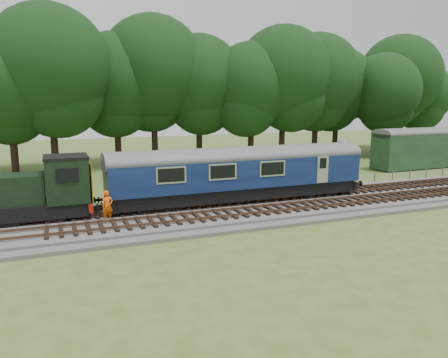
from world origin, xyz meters
name	(u,v)px	position (x,y,z in m)	size (l,w,h in m)	color
ground	(304,205)	(0.00, 0.00, 0.00)	(120.00, 120.00, 0.00)	#446525
ballast	(304,203)	(0.00, 0.00, 0.17)	(70.00, 7.00, 0.35)	#4C4C4F
track_north	(294,195)	(0.00, 1.40, 0.42)	(67.20, 2.40, 0.21)	black
track_south	(317,204)	(0.00, -1.60, 0.42)	(67.20, 2.40, 0.21)	black
fence	(274,192)	(0.00, 4.50, 0.00)	(64.00, 0.12, 1.00)	#6B6054
tree_line	(203,163)	(0.00, 22.00, 0.00)	(70.00, 8.00, 18.00)	black
dmu_railcar	(240,169)	(-4.35, 1.40, 2.61)	(18.05, 2.86, 3.88)	black
shunter_loco	(18,194)	(-18.28, 1.40, 1.97)	(8.92, 2.60, 3.38)	black
worker	(107,206)	(-13.50, -0.44, 1.26)	(0.67, 0.44, 1.83)	#FE5F0D
parked_coach	(439,145)	(23.37, 9.98, 2.39)	(16.68, 3.21, 4.25)	#183522
shed	(417,151)	(24.22, 13.88, 1.24)	(3.78, 3.78, 2.44)	#183522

